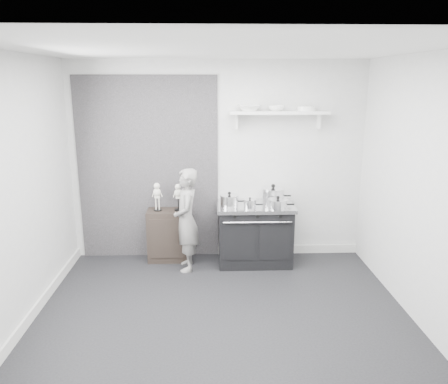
# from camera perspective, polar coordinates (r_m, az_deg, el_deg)

# --- Properties ---
(ground) EXTENTS (4.00, 4.00, 0.00)m
(ground) POSITION_cam_1_polar(r_m,az_deg,el_deg) (4.75, -0.28, -16.34)
(ground) COLOR black
(ground) RESTS_ON ground
(room_shell) EXTENTS (4.02, 3.62, 2.71)m
(room_shell) POSITION_cam_1_polar(r_m,az_deg,el_deg) (4.31, -1.55, 3.81)
(room_shell) COLOR beige
(room_shell) RESTS_ON ground
(wall_shelf) EXTENTS (1.30, 0.26, 0.24)m
(wall_shelf) POSITION_cam_1_polar(r_m,az_deg,el_deg) (5.85, 7.17, 10.17)
(wall_shelf) COLOR white
(wall_shelf) RESTS_ON room_shell
(stove) EXTENTS (1.03, 0.64, 0.82)m
(stove) POSITION_cam_1_polar(r_m,az_deg,el_deg) (5.95, 4.03, -5.44)
(stove) COLOR black
(stove) RESTS_ON ground
(side_cabinet) EXTENTS (0.55, 0.32, 0.72)m
(side_cabinet) POSITION_cam_1_polar(r_m,az_deg,el_deg) (6.09, -7.29, -5.61)
(side_cabinet) COLOR black
(side_cabinet) RESTS_ON ground
(child) EXTENTS (0.36, 0.52, 1.35)m
(child) POSITION_cam_1_polar(r_m,az_deg,el_deg) (5.67, -4.93, -3.67)
(child) COLOR gray
(child) RESTS_ON ground
(pot_front_left) EXTENTS (0.33, 0.24, 0.20)m
(pot_front_left) POSITION_cam_1_polar(r_m,az_deg,el_deg) (5.69, 0.72, -1.14)
(pot_front_left) COLOR silver
(pot_front_left) RESTS_ON stove
(pot_back_right) EXTENTS (0.40, 0.32, 0.26)m
(pot_back_right) POSITION_cam_1_polar(r_m,az_deg,el_deg) (5.91, 6.41, -0.42)
(pot_back_right) COLOR silver
(pot_back_right) RESTS_ON stove
(pot_front_right) EXTENTS (0.34, 0.25, 0.17)m
(pot_front_right) POSITION_cam_1_polar(r_m,az_deg,el_deg) (5.65, 7.05, -1.55)
(pot_front_right) COLOR silver
(pot_front_right) RESTS_ON stove
(pot_front_center) EXTENTS (0.25, 0.16, 0.15)m
(pot_front_center) POSITION_cam_1_polar(r_m,az_deg,el_deg) (5.62, 3.41, -1.57)
(pot_front_center) COLOR silver
(pot_front_center) RESTS_ON stove
(skeleton_full) EXTENTS (0.12, 0.08, 0.44)m
(skeleton_full) POSITION_cam_1_polar(r_m,az_deg,el_deg) (5.93, -8.72, -0.34)
(skeleton_full) COLOR beige
(skeleton_full) RESTS_ON side_cabinet
(skeleton_torso) EXTENTS (0.12, 0.08, 0.42)m
(skeleton_torso) POSITION_cam_1_polar(r_m,az_deg,el_deg) (5.90, -6.02, -0.41)
(skeleton_torso) COLOR beige
(skeleton_torso) RESTS_ON side_cabinet
(bowl_large) EXTENTS (0.31, 0.31, 0.08)m
(bowl_large) POSITION_cam_1_polar(r_m,az_deg,el_deg) (5.79, 3.31, 10.90)
(bowl_large) COLOR white
(bowl_large) RESTS_ON wall_shelf
(bowl_small) EXTENTS (0.22, 0.22, 0.07)m
(bowl_small) POSITION_cam_1_polar(r_m,az_deg,el_deg) (5.83, 6.83, 10.82)
(bowl_small) COLOR white
(bowl_small) RESTS_ON wall_shelf
(plate_stack) EXTENTS (0.24, 0.24, 0.06)m
(plate_stack) POSITION_cam_1_polar(r_m,az_deg,el_deg) (5.91, 10.73, 10.67)
(plate_stack) COLOR white
(plate_stack) RESTS_ON wall_shelf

